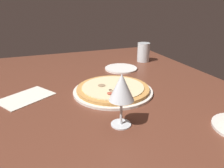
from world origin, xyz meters
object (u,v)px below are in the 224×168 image
wine_glass_far (122,89)px  paper_menu (26,97)px  water_glass (143,53)px  side_plate (121,68)px  pizza_main (114,89)px

wine_glass_far → paper_menu: 43.48cm
wine_glass_far → water_glass: 76.09cm
water_glass → wine_glass_far: bearing=-33.5°
water_glass → side_plate: bearing=-61.7°
pizza_main → wine_glass_far: (24.43, -7.13, 10.92)cm
wine_glass_far → water_glass: size_ratio=1.46×
paper_menu → pizza_main: bearing=46.5°
pizza_main → paper_menu: pizza_main is taller
paper_menu → water_glass: bearing=82.4°
water_glass → side_plate: 22.67cm
wine_glass_far → paper_menu: (-31.39, -27.60, -11.98)cm
wine_glass_far → paper_menu: size_ratio=0.86×
pizza_main → paper_menu: size_ratio=1.69×
side_plate → paper_menu: size_ratio=0.91×
water_glass → paper_menu: water_glass is taller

